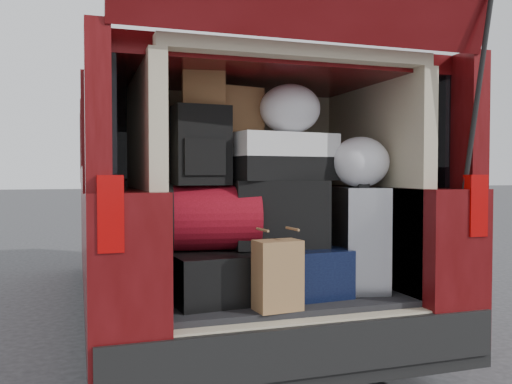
# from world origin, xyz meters

# --- Properties ---
(minivan) EXTENTS (1.90, 5.35, 2.77)m
(minivan) POSITION_xyz_m (0.00, 1.86, 0.91)
(minivan) COLOR black
(minivan) RESTS_ON ground
(load_floor) EXTENTS (1.24, 1.05, 0.55)m
(load_floor) POSITION_xyz_m (0.00, 0.28, 0.28)
(load_floor) COLOR black
(load_floor) RESTS_ON ground
(black_hardshell) EXTENTS (0.48, 0.63, 0.24)m
(black_hardshell) POSITION_xyz_m (-0.35, 0.17, 0.67)
(black_hardshell) COLOR black
(black_hardshell) RESTS_ON load_floor
(navy_hardshell) EXTENTS (0.50, 0.59, 0.24)m
(navy_hardshell) POSITION_xyz_m (0.08, 0.14, 0.67)
(navy_hardshell) COLOR black
(navy_hardshell) RESTS_ON load_floor
(silver_roller) EXTENTS (0.30, 0.41, 0.55)m
(silver_roller) POSITION_xyz_m (0.46, 0.09, 0.83)
(silver_roller) COLOR white
(silver_roller) RESTS_ON load_floor
(kraft_bag) EXTENTS (0.22, 0.15, 0.32)m
(kraft_bag) POSITION_xyz_m (-0.12, -0.19, 0.71)
(kraft_bag) COLOR olive
(kraft_bag) RESTS_ON load_floor
(red_duffel) EXTENTS (0.55, 0.39, 0.33)m
(red_duffel) POSITION_xyz_m (-0.36, 0.17, 0.95)
(red_duffel) COLOR maroon
(red_duffel) RESTS_ON black_hardshell
(black_soft_case) EXTENTS (0.50, 0.33, 0.35)m
(black_soft_case) POSITION_xyz_m (0.01, 0.15, 0.97)
(black_soft_case) COLOR black
(black_soft_case) RESTS_ON navy_hardshell
(backpack) EXTENTS (0.29, 0.19, 0.39)m
(backpack) POSITION_xyz_m (-0.40, 0.15, 1.31)
(backpack) COLOR black
(backpack) RESTS_ON red_duffel
(twotone_duffel) EXTENTS (0.59, 0.37, 0.25)m
(twotone_duffel) POSITION_xyz_m (0.05, 0.18, 1.26)
(twotone_duffel) COLOR silver
(twotone_duffel) RESTS_ON black_soft_case
(grocery_sack_lower) EXTENTS (0.23, 0.20, 0.19)m
(grocery_sack_lower) POSITION_xyz_m (-0.38, 0.19, 1.61)
(grocery_sack_lower) COLOR brown
(grocery_sack_lower) RESTS_ON backpack
(grocery_sack_upper) EXTENTS (0.27, 0.24, 0.24)m
(grocery_sack_upper) POSITION_xyz_m (-0.18, 0.28, 1.51)
(grocery_sack_upper) COLOR brown
(grocery_sack_upper) RESTS_ON twotone_duffel
(plastic_bag_center) EXTENTS (0.37, 0.35, 0.26)m
(plastic_bag_center) POSITION_xyz_m (0.09, 0.17, 1.52)
(plastic_bag_center) COLOR white
(plastic_bag_center) RESTS_ON twotone_duffel
(plastic_bag_right) EXTENTS (0.31, 0.29, 0.27)m
(plastic_bag_right) POSITION_xyz_m (0.45, 0.07, 1.24)
(plastic_bag_right) COLOR white
(plastic_bag_right) RESTS_ON silver_roller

